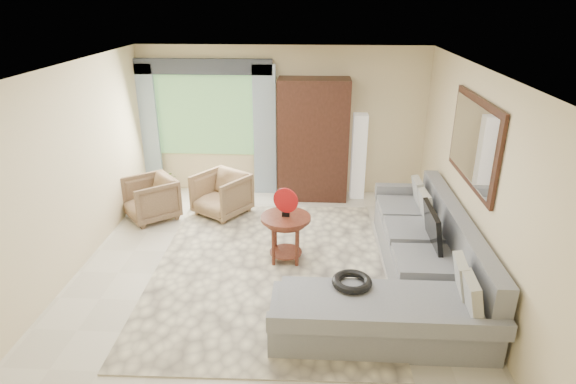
# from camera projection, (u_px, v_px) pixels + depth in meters

# --- Properties ---
(ground) EXTENTS (6.00, 6.00, 0.00)m
(ground) POSITION_uv_depth(u_px,v_px,m) (267.00, 277.00, 6.18)
(ground) COLOR silver
(ground) RESTS_ON ground
(area_rug) EXTENTS (3.07, 4.05, 0.02)m
(area_rug) POSITION_uv_depth(u_px,v_px,m) (270.00, 268.00, 6.37)
(area_rug) COLOR #F1E5BE
(area_rug) RESTS_ON ground
(sectional_sofa) EXTENTS (2.30, 3.46, 0.90)m
(sectional_sofa) POSITION_uv_depth(u_px,v_px,m) (412.00, 270.00, 5.82)
(sectional_sofa) COLOR gray
(sectional_sofa) RESTS_ON ground
(tv_screen) EXTENTS (0.14, 0.74, 0.48)m
(tv_screen) POSITION_uv_depth(u_px,v_px,m) (433.00, 227.00, 5.92)
(tv_screen) COLOR black
(tv_screen) RESTS_ON sectional_sofa
(garden_hose) EXTENTS (0.43, 0.43, 0.09)m
(garden_hose) POSITION_uv_depth(u_px,v_px,m) (352.00, 282.00, 5.10)
(garden_hose) COLOR black
(garden_hose) RESTS_ON sectional_sofa
(coffee_table) EXTENTS (0.66, 0.66, 0.66)m
(coffee_table) POSITION_uv_depth(u_px,v_px,m) (286.00, 238.00, 6.45)
(coffee_table) COLOR #451A12
(coffee_table) RESTS_ON ground
(red_disc) EXTENTS (0.33, 0.13, 0.34)m
(red_disc) POSITION_uv_depth(u_px,v_px,m) (286.00, 200.00, 6.24)
(red_disc) COLOR #A81012
(red_disc) RESTS_ON coffee_table
(armchair_left) EXTENTS (1.05, 1.04, 0.69)m
(armchair_left) POSITION_uv_depth(u_px,v_px,m) (151.00, 199.00, 7.70)
(armchair_left) COLOR #836247
(armchair_left) RESTS_ON ground
(armchair_right) EXTENTS (1.05, 1.06, 0.70)m
(armchair_right) POSITION_uv_depth(u_px,v_px,m) (222.00, 194.00, 7.84)
(armchair_right) COLOR #927A50
(armchair_right) RESTS_ON ground
(potted_plant) EXTENTS (0.50, 0.44, 0.53)m
(potted_plant) POSITION_uv_depth(u_px,v_px,m) (164.00, 184.00, 8.51)
(potted_plant) COLOR #999999
(potted_plant) RESTS_ON ground
(armoire) EXTENTS (1.20, 0.55, 2.10)m
(armoire) POSITION_uv_depth(u_px,v_px,m) (313.00, 140.00, 8.27)
(armoire) COLOR black
(armoire) RESTS_ON ground
(floor_lamp) EXTENTS (0.24, 0.24, 1.50)m
(floor_lamp) POSITION_uv_depth(u_px,v_px,m) (359.00, 156.00, 8.40)
(floor_lamp) COLOR silver
(floor_lamp) RESTS_ON ground
(window) EXTENTS (1.80, 0.04, 1.40)m
(window) POSITION_uv_depth(u_px,v_px,m) (206.00, 115.00, 8.47)
(window) COLOR #669E59
(window) RESTS_ON wall_back
(curtain_left) EXTENTS (0.40, 0.08, 2.30)m
(curtain_left) POSITION_uv_depth(u_px,v_px,m) (147.00, 130.00, 8.53)
(curtain_left) COLOR #9EB7CC
(curtain_left) RESTS_ON ground
(curtain_right) EXTENTS (0.40, 0.08, 2.30)m
(curtain_right) POSITION_uv_depth(u_px,v_px,m) (265.00, 131.00, 8.42)
(curtain_right) COLOR #9EB7CC
(curtain_right) RESTS_ON ground
(valance) EXTENTS (2.40, 0.12, 0.26)m
(valance) POSITION_uv_depth(u_px,v_px,m) (202.00, 67.00, 8.08)
(valance) COLOR #1E232D
(valance) RESTS_ON wall_back
(wall_mirror) EXTENTS (0.05, 1.70, 1.05)m
(wall_mirror) POSITION_uv_depth(u_px,v_px,m) (474.00, 142.00, 5.72)
(wall_mirror) COLOR black
(wall_mirror) RESTS_ON wall_right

